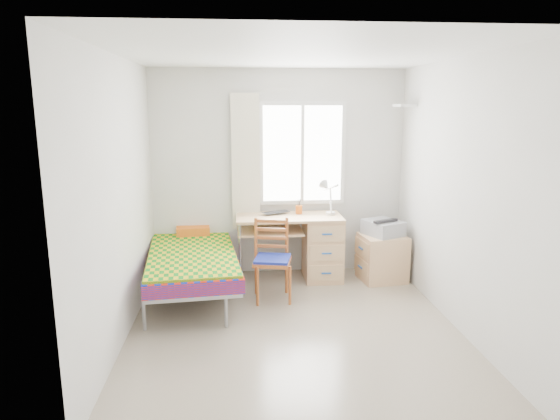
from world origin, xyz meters
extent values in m
plane|color=#BCAD93|center=(0.00, 0.00, 0.00)|extent=(3.50, 3.50, 0.00)
plane|color=white|center=(0.00, 0.00, 2.60)|extent=(3.50, 3.50, 0.00)
plane|color=silver|center=(0.00, 1.75, 1.30)|extent=(3.20, 0.00, 3.20)
plane|color=silver|center=(-1.60, 0.00, 1.30)|extent=(0.00, 3.50, 3.50)
plane|color=silver|center=(1.60, 0.00, 1.30)|extent=(0.00, 3.50, 3.50)
cube|color=white|center=(0.30, 1.73, 1.55)|extent=(1.10, 0.04, 1.30)
cube|color=white|center=(0.30, 1.72, 1.55)|extent=(1.00, 0.02, 1.20)
cube|color=white|center=(0.30, 1.72, 1.55)|extent=(0.04, 0.02, 1.20)
cube|color=white|center=(-0.42, 1.68, 1.45)|extent=(0.35, 0.05, 1.70)
cube|color=white|center=(1.49, 1.40, 2.15)|extent=(0.20, 0.32, 0.03)
cube|color=#919298|center=(-1.06, 1.00, 0.35)|extent=(1.13, 2.16, 0.06)
cube|color=red|center=(-1.06, 1.00, 0.44)|extent=(1.18, 2.18, 0.15)
cube|color=gold|center=(-1.06, 0.98, 0.52)|extent=(1.14, 2.06, 0.03)
cube|color=tan|center=(-1.06, 2.01, 0.62)|extent=(0.99, 0.15, 0.57)
cube|color=orange|center=(-1.11, 1.74, 0.59)|extent=(0.45, 0.39, 0.10)
cylinder|color=#919298|center=(-1.46, 0.06, 0.17)|extent=(0.04, 0.04, 0.33)
cylinder|color=#919298|center=(-0.66, 1.94, 0.17)|extent=(0.04, 0.04, 0.33)
cube|color=tan|center=(0.10, 1.41, 0.80)|extent=(1.31, 0.61, 0.03)
cube|color=tan|center=(0.52, 1.41, 0.39)|extent=(0.46, 0.58, 0.78)
cube|color=tan|center=(-0.14, 1.41, 0.63)|extent=(0.80, 0.56, 0.02)
cylinder|color=#919298|center=(-0.51, 1.16, 0.39)|extent=(0.03, 0.03, 0.78)
cylinder|color=#919298|center=(-0.51, 1.66, 0.39)|extent=(0.03, 0.03, 0.78)
cube|color=#903B1B|center=(-0.15, 0.75, 0.44)|extent=(0.47, 0.47, 0.04)
cube|color=navy|center=(-0.15, 0.75, 0.47)|extent=(0.44, 0.44, 0.04)
cube|color=#903B1B|center=(-0.15, 0.93, 0.72)|extent=(0.35, 0.10, 0.39)
cylinder|color=#903B1B|center=(-0.33, 0.57, 0.22)|extent=(0.03, 0.03, 0.44)
cylinder|color=#903B1B|center=(0.02, 0.93, 0.45)|extent=(0.04, 0.04, 0.91)
cube|color=tan|center=(1.26, 1.26, 0.29)|extent=(0.58, 0.54, 0.58)
cube|color=tan|center=(0.99, 1.26, 0.42)|extent=(0.07, 0.43, 0.21)
cube|color=tan|center=(0.99, 1.26, 0.18)|extent=(0.07, 0.43, 0.21)
cube|color=#AAADB2|center=(1.26, 1.30, 0.67)|extent=(0.52, 0.55, 0.18)
cube|color=black|center=(1.26, 1.30, 0.76)|extent=(0.42, 0.45, 0.02)
imported|color=black|center=(-0.03, 1.49, 0.83)|extent=(0.41, 0.35, 0.03)
cylinder|color=orange|center=(0.24, 1.53, 0.87)|extent=(0.09, 0.09, 0.10)
cylinder|color=white|center=(0.62, 1.44, 0.83)|extent=(0.12, 0.12, 0.04)
cylinder|color=white|center=(0.62, 1.44, 1.00)|extent=(0.02, 0.14, 0.32)
cylinder|color=white|center=(0.60, 1.36, 1.17)|extent=(0.15, 0.28, 0.13)
cone|color=white|center=(0.52, 1.26, 1.20)|extent=(0.17, 0.18, 0.15)
imported|color=gray|center=(-0.09, 1.42, 0.59)|extent=(0.27, 0.31, 0.02)
camera|label=1|loc=(-0.53, -4.56, 2.16)|focal=32.00mm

